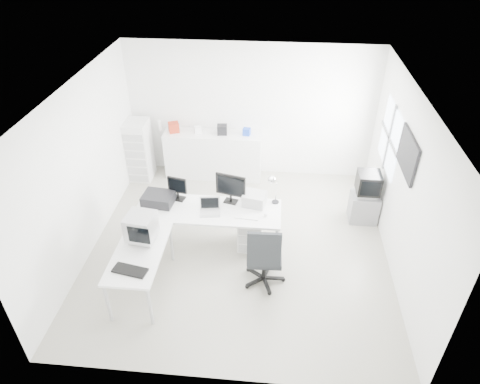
# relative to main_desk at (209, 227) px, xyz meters

# --- Properties ---
(floor) EXTENTS (5.00, 5.00, 0.01)m
(floor) POSITION_rel_main_desk_xyz_m (0.51, -0.01, -0.38)
(floor) COLOR beige
(floor) RESTS_ON ground
(ceiling) EXTENTS (5.00, 5.00, 0.01)m
(ceiling) POSITION_rel_main_desk_xyz_m (0.51, -0.01, 2.42)
(ceiling) COLOR white
(ceiling) RESTS_ON back_wall
(back_wall) EXTENTS (5.00, 0.02, 2.80)m
(back_wall) POSITION_rel_main_desk_xyz_m (0.51, 2.49, 1.02)
(back_wall) COLOR white
(back_wall) RESTS_ON floor
(left_wall) EXTENTS (0.02, 5.00, 2.80)m
(left_wall) POSITION_rel_main_desk_xyz_m (-1.99, -0.01, 1.02)
(left_wall) COLOR white
(left_wall) RESTS_ON floor
(right_wall) EXTENTS (0.02, 5.00, 2.80)m
(right_wall) POSITION_rel_main_desk_xyz_m (3.01, -0.01, 1.02)
(right_wall) COLOR white
(right_wall) RESTS_ON floor
(window) EXTENTS (0.02, 1.20, 1.10)m
(window) POSITION_rel_main_desk_xyz_m (2.99, 1.19, 1.23)
(window) COLOR white
(window) RESTS_ON right_wall
(wall_picture) EXTENTS (0.04, 0.90, 0.60)m
(wall_picture) POSITION_rel_main_desk_xyz_m (2.98, 0.09, 1.52)
(wall_picture) COLOR black
(wall_picture) RESTS_ON right_wall
(main_desk) EXTENTS (2.40, 0.80, 0.75)m
(main_desk) POSITION_rel_main_desk_xyz_m (0.00, 0.00, 0.00)
(main_desk) COLOR silver
(main_desk) RESTS_ON floor
(side_desk) EXTENTS (0.70, 1.40, 0.75)m
(side_desk) POSITION_rel_main_desk_xyz_m (-0.85, -1.10, 0.00)
(side_desk) COLOR silver
(side_desk) RESTS_ON floor
(drawer_pedestal) EXTENTS (0.40, 0.50, 0.60)m
(drawer_pedestal) POSITION_rel_main_desk_xyz_m (0.70, 0.05, -0.08)
(drawer_pedestal) COLOR silver
(drawer_pedestal) RESTS_ON floor
(inkjet_printer) EXTENTS (0.54, 0.44, 0.18)m
(inkjet_printer) POSITION_rel_main_desk_xyz_m (-0.85, 0.10, 0.46)
(inkjet_printer) COLOR black
(inkjet_printer) RESTS_ON main_desk
(lcd_monitor_small) EXTENTS (0.36, 0.26, 0.41)m
(lcd_monitor_small) POSITION_rel_main_desk_xyz_m (-0.55, 0.25, 0.58)
(lcd_monitor_small) COLOR black
(lcd_monitor_small) RESTS_ON main_desk
(lcd_monitor_large) EXTENTS (0.55, 0.33, 0.53)m
(lcd_monitor_large) POSITION_rel_main_desk_xyz_m (0.35, 0.25, 0.64)
(lcd_monitor_large) COLOR black
(lcd_monitor_large) RESTS_ON main_desk
(laptop) EXTENTS (0.36, 0.37, 0.21)m
(laptop) POSITION_rel_main_desk_xyz_m (0.05, -0.10, 0.48)
(laptop) COLOR #B7B7BA
(laptop) RESTS_ON main_desk
(white_keyboard) EXTENTS (0.39, 0.15, 0.02)m
(white_keyboard) POSITION_rel_main_desk_xyz_m (0.65, -0.15, 0.38)
(white_keyboard) COLOR silver
(white_keyboard) RESTS_ON main_desk
(white_mouse) EXTENTS (0.06, 0.06, 0.06)m
(white_mouse) POSITION_rel_main_desk_xyz_m (0.95, -0.10, 0.40)
(white_mouse) COLOR silver
(white_mouse) RESTS_ON main_desk
(laser_printer) EXTENTS (0.42, 0.38, 0.21)m
(laser_printer) POSITION_rel_main_desk_xyz_m (0.75, 0.22, 0.48)
(laser_printer) COLOR #A9A9A9
(laser_printer) RESTS_ON main_desk
(desk_lamp) EXTENTS (0.15, 0.15, 0.45)m
(desk_lamp) POSITION_rel_main_desk_xyz_m (1.10, 0.30, 0.60)
(desk_lamp) COLOR silver
(desk_lamp) RESTS_ON main_desk
(crt_monitor) EXTENTS (0.45, 0.45, 0.46)m
(crt_monitor) POSITION_rel_main_desk_xyz_m (-0.85, -0.85, 0.61)
(crt_monitor) COLOR #B7B7BA
(crt_monitor) RESTS_ON side_desk
(black_keyboard) EXTENTS (0.51, 0.28, 0.03)m
(black_keyboard) POSITION_rel_main_desk_xyz_m (-0.85, -1.50, 0.39)
(black_keyboard) COLOR black
(black_keyboard) RESTS_ON side_desk
(office_chair) EXTENTS (0.68, 0.68, 1.15)m
(office_chair) POSITION_rel_main_desk_xyz_m (0.98, -0.78, 0.20)
(office_chair) COLOR #242629
(office_chair) RESTS_ON floor
(tv_cabinet) EXTENTS (0.51, 0.41, 0.55)m
(tv_cabinet) POSITION_rel_main_desk_xyz_m (2.73, 0.95, -0.10)
(tv_cabinet) COLOR gray
(tv_cabinet) RESTS_ON floor
(crt_tv) EXTENTS (0.50, 0.48, 0.45)m
(crt_tv) POSITION_rel_main_desk_xyz_m (2.73, 0.95, 0.40)
(crt_tv) COLOR black
(crt_tv) RESTS_ON tv_cabinet
(sideboard) EXTENTS (2.01, 0.50, 1.01)m
(sideboard) POSITION_rel_main_desk_xyz_m (-0.25, 2.23, 0.13)
(sideboard) COLOR silver
(sideboard) RESTS_ON floor
(clutter_box_a) EXTENTS (0.26, 0.24, 0.20)m
(clutter_box_a) POSITION_rel_main_desk_xyz_m (-1.05, 2.23, 0.73)
(clutter_box_a) COLOR #AA2D18
(clutter_box_a) RESTS_ON sideboard
(clutter_box_b) EXTENTS (0.17, 0.16, 0.14)m
(clutter_box_b) POSITION_rel_main_desk_xyz_m (-0.55, 2.23, 0.70)
(clutter_box_b) COLOR silver
(clutter_box_b) RESTS_ON sideboard
(clutter_box_c) EXTENTS (0.21, 0.19, 0.19)m
(clutter_box_c) POSITION_rel_main_desk_xyz_m (-0.05, 2.23, 0.73)
(clutter_box_c) COLOR black
(clutter_box_c) RESTS_ON sideboard
(clutter_box_d) EXTENTS (0.16, 0.15, 0.14)m
(clutter_box_d) POSITION_rel_main_desk_xyz_m (0.45, 2.23, 0.70)
(clutter_box_d) COLOR blue
(clutter_box_d) RESTS_ON sideboard
(clutter_bottle) EXTENTS (0.07, 0.07, 0.22)m
(clutter_bottle) POSITION_rel_main_desk_xyz_m (-1.35, 2.27, 0.74)
(clutter_bottle) COLOR silver
(clutter_bottle) RESTS_ON sideboard
(filing_cabinet) EXTENTS (0.45, 0.54, 1.30)m
(filing_cabinet) POSITION_rel_main_desk_xyz_m (-1.77, 2.03, 0.27)
(filing_cabinet) COLOR silver
(filing_cabinet) RESTS_ON floor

